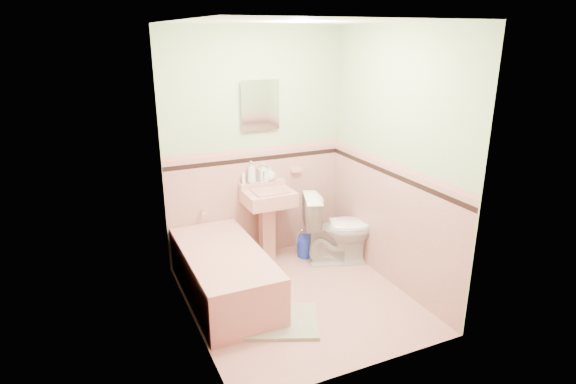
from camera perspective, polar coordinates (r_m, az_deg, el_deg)
name	(u,v)px	position (r m, az deg, el deg)	size (l,w,h in m)	color
floor	(299,298)	(4.67, 1.31, -12.63)	(2.20, 2.20, 0.00)	tan
ceiling	(301,21)	(3.99, 1.58, 19.76)	(2.20, 2.20, 0.00)	white
wall_back	(255,147)	(5.14, -3.95, 5.39)	(2.50, 2.50, 0.00)	beige
wall_front	(371,215)	(3.26, 9.92, -2.69)	(2.50, 2.50, 0.00)	beige
wall_left	(186,188)	(3.85, -12.10, 0.49)	(2.50, 2.50, 0.00)	beige
wall_right	(394,161)	(4.67, 12.56, 3.64)	(2.50, 2.50, 0.00)	beige
wainscot_back	(257,204)	(5.31, -3.76, -1.48)	(2.00, 2.00, 0.00)	#D2988D
wainscot_front	(365,298)	(3.55, 9.22, -12.45)	(2.00, 2.00, 0.00)	#D2988D
wainscot_left	(193,262)	(4.09, -11.32, -8.17)	(2.20, 2.20, 0.00)	#D2988D
wainscot_right	(388,224)	(4.87, 11.92, -3.79)	(2.20, 2.20, 0.00)	#D2988D
accent_back	(256,159)	(5.15, -3.85, 3.94)	(2.00, 2.00, 0.00)	black
accent_front	(368,231)	(3.32, 9.62, -4.68)	(2.00, 2.00, 0.00)	black
accent_left	(190,203)	(3.89, -11.71, -1.29)	(2.20, 2.20, 0.00)	black
accent_right	(391,174)	(4.69, 12.28, 2.09)	(2.20, 2.20, 0.00)	black
cap_back	(256,150)	(5.13, -3.88, 5.02)	(2.00, 2.00, 0.00)	tan
cap_front	(369,218)	(3.28, 9.71, -3.07)	(2.00, 2.00, 0.00)	tan
cap_left	(189,191)	(3.86, -11.81, 0.11)	(2.20, 2.20, 0.00)	tan
cap_right	(392,164)	(4.67, 12.36, 3.27)	(2.20, 2.20, 0.00)	tan
bathtub	(224,276)	(4.63, -7.65, -9.89)	(0.70, 1.50, 0.45)	tan
tub_faucet	(202,211)	(5.09, -10.24, -2.28)	(0.04, 0.04, 0.12)	silver
sink	(269,227)	(5.20, -2.29, -4.16)	(0.52, 0.48, 0.82)	tan
sink_faucet	(263,176)	(5.14, -2.97, 1.96)	(0.02, 0.02, 0.10)	silver
medicine_cabinet	(260,105)	(5.05, -3.41, 10.36)	(0.38, 0.04, 0.47)	white
soap_dish	(296,170)	(5.36, 0.98, 2.66)	(0.12, 0.07, 0.04)	tan
soap_bottle_left	(251,172)	(5.12, -4.40, 2.39)	(0.09, 0.09, 0.24)	#B2B2B2
soap_bottle_mid	(263,172)	(5.17, -3.03, 2.39)	(0.09, 0.10, 0.21)	#B2B2B2
soap_bottle_right	(270,173)	(5.21, -2.16, 2.23)	(0.12, 0.12, 0.16)	#B2B2B2
tube	(244,179)	(5.11, -5.36, 1.61)	(0.04, 0.04, 0.12)	white
toilet	(338,228)	(5.23, 6.07, -4.35)	(0.44, 0.76, 0.78)	white
bucket	(306,247)	(5.42, 2.14, -6.59)	(0.23, 0.23, 0.23)	#1830B9
bath_mat	(272,322)	(4.31, -1.92, -15.27)	(0.80, 0.53, 0.03)	#969E84
shoe	(265,317)	(4.29, -2.77, -14.68)	(0.16, 0.08, 0.07)	#BF1E59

